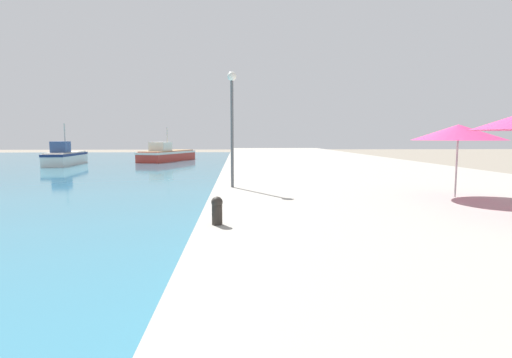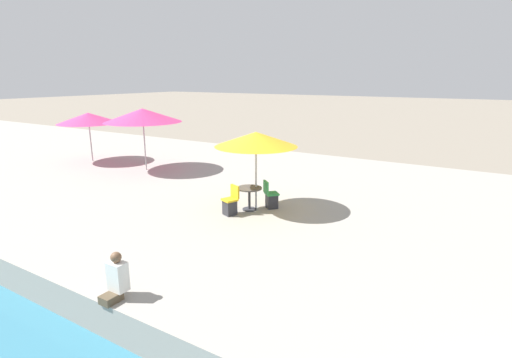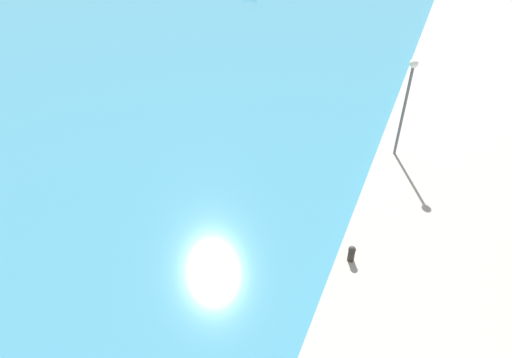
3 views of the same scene
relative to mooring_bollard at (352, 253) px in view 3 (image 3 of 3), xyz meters
The scene contains 2 objects.
mooring_bollard is the anchor object (origin of this frame).
lamppost 7.45m from the mooring_bollard, 87.78° to the left, with size 0.36×0.36×4.56m.
Camera 3 is at (1.90, 3.73, 14.11)m, focal length 35.00 mm.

